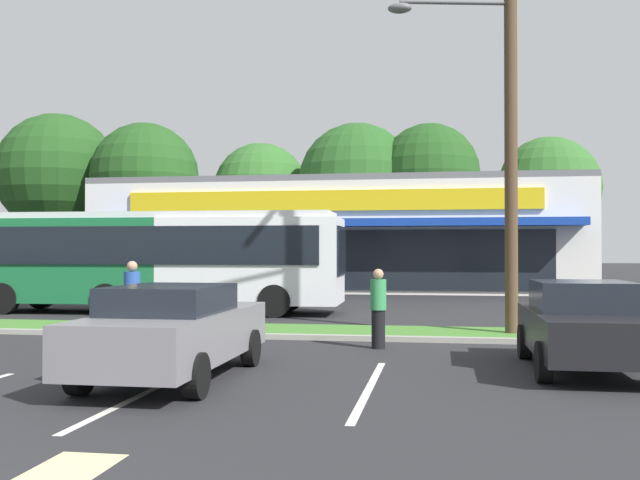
# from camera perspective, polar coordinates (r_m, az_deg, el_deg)

# --- Properties ---
(grass_median) EXTENTS (56.00, 2.20, 0.12)m
(grass_median) POSITION_cam_1_polar(r_m,az_deg,el_deg) (18.39, -5.07, -6.95)
(grass_median) COLOR #427A2D
(grass_median) RESTS_ON ground_plane
(curb_lip) EXTENTS (56.00, 0.24, 0.12)m
(curb_lip) POSITION_cam_1_polar(r_m,az_deg,el_deg) (17.22, -6.09, -7.37)
(curb_lip) COLOR #99968C
(curb_lip) RESTS_ON ground_plane
(parking_stripe_1) EXTENTS (0.12, 4.80, 0.01)m
(parking_stripe_1) POSITION_cam_1_polar(r_m,az_deg,el_deg) (10.93, -13.45, -11.47)
(parking_stripe_1) COLOR silver
(parking_stripe_1) RESTS_ON ground_plane
(parking_stripe_2) EXTENTS (0.12, 4.80, 0.01)m
(parking_stripe_2) POSITION_cam_1_polar(r_m,az_deg,el_deg) (11.11, 3.83, -11.31)
(parking_stripe_2) COLOR silver
(parking_stripe_2) RESTS_ON ground_plane
(lot_arrow) EXTENTS (0.70, 1.60, 0.01)m
(lot_arrow) POSITION_cam_1_polar(r_m,az_deg,el_deg) (7.30, -19.80, -16.87)
(lot_arrow) COLOR beige
(lot_arrow) RESTS_ON ground_plane
(storefront_building) EXTENTS (24.19, 15.36, 5.60)m
(storefront_building) POSITION_cam_1_polar(r_m,az_deg,el_deg) (41.05, 2.10, 0.27)
(storefront_building) COLOR silver
(storefront_building) RESTS_ON ground_plane
(tree_far_left) EXTENTS (8.37, 8.37, 11.57)m
(tree_far_left) POSITION_cam_1_polar(r_m,az_deg,el_deg) (54.82, -19.63, 4.83)
(tree_far_left) COLOR #473323
(tree_far_left) RESTS_ON ground_plane
(tree_left) EXTENTS (7.18, 7.18, 10.57)m
(tree_left) POSITION_cam_1_polar(r_m,az_deg,el_deg) (50.90, -13.39, 4.79)
(tree_left) COLOR #473323
(tree_left) RESTS_ON ground_plane
(tree_mid_left) EXTENTS (6.66, 6.66, 9.58)m
(tree_mid_left) POSITION_cam_1_polar(r_m,az_deg,el_deg) (52.05, -4.60, 3.83)
(tree_mid_left) COLOR #473323
(tree_mid_left) RESTS_ON ground_plane
(tree_mid) EXTENTS (7.68, 7.68, 10.39)m
(tree_mid) POSITION_cam_1_polar(r_m,az_deg,el_deg) (48.61, 2.89, 4.52)
(tree_mid) COLOR #473323
(tree_mid) RESTS_ON ground_plane
(tree_mid_right) EXTENTS (6.40, 6.40, 10.15)m
(tree_mid_right) POSITION_cam_1_polar(r_m,az_deg,el_deg) (47.79, 8.45, 5.09)
(tree_mid_right) COLOR #473323
(tree_mid_right) RESTS_ON ground_plane
(tree_right) EXTENTS (6.59, 6.59, 9.41)m
(tree_right) POSITION_cam_1_polar(r_m,az_deg,el_deg) (50.13, 17.28, 3.88)
(tree_right) COLOR #473323
(tree_right) RESTS_ON ground_plane
(utility_pole) EXTENTS (3.14, 2.38, 10.84)m
(utility_pole) POSITION_cam_1_polar(r_m,az_deg,el_deg) (18.05, 14.11, 11.18)
(utility_pole) COLOR #4C3826
(utility_pole) RESTS_ON ground_plane
(city_bus) EXTENTS (12.65, 2.94, 3.25)m
(city_bus) POSITION_cam_1_polar(r_m,az_deg,el_deg) (24.65, -13.04, -1.40)
(city_bus) COLOR #196638
(city_bus) RESTS_ON ground_plane
(car_0) EXTENTS (1.92, 4.73, 1.48)m
(car_0) POSITION_cam_1_polar(r_m,az_deg,el_deg) (11.90, -11.23, -6.84)
(car_0) COLOR slate
(car_0) RESTS_ON ground_plane
(car_2) EXTENTS (1.91, 4.14, 1.50)m
(car_2) POSITION_cam_1_polar(r_m,az_deg,el_deg) (13.30, 19.75, -6.20)
(car_2) COLOR black
(car_2) RESTS_ON ground_plane
(pedestrian_near_bench) EXTENTS (0.33, 0.33, 1.65)m
(pedestrian_near_bench) POSITION_cam_1_polar(r_m,az_deg,el_deg) (15.36, 4.53, -5.29)
(pedestrian_near_bench) COLOR black
(pedestrian_near_bench) RESTS_ON ground_plane
(pedestrian_by_pole) EXTENTS (0.36, 0.36, 1.79)m
(pedestrian_by_pole) POSITION_cam_1_polar(r_m,az_deg,el_deg) (17.07, -14.32, -4.57)
(pedestrian_by_pole) COLOR #1E2338
(pedestrian_by_pole) RESTS_ON ground_plane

